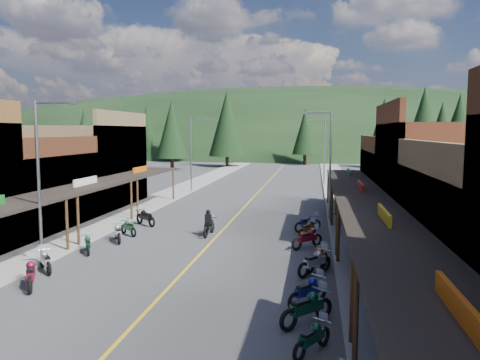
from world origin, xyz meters
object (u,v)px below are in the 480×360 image
at_px(bike_east_2, 312,337).
at_px(pedestrian_east_a, 365,247).
at_px(pine_0, 85,131).
at_px(streetlight_2, 328,160).
at_px(bike_west_5, 45,260).
at_px(pine_7, 147,128).
at_px(pine_9, 442,132).
at_px(bike_west_6, 88,243).
at_px(pine_2, 227,123).
at_px(rider_on_bike, 209,225).
at_px(shop_east_2, 452,185).
at_px(pine_5, 459,124).
at_px(bike_west_9, 146,217).
at_px(bike_east_5, 315,261).
at_px(bike_east_9, 308,222).
at_px(pine_8, 126,135).
at_px(streetlight_1, 192,151).
at_px(pine_1, 173,128).
at_px(pine_3, 305,131).
at_px(pine_10, 172,130).
at_px(shop_west_3, 84,166).
at_px(streetlight_0, 41,175).
at_px(shop_east_3, 416,183).
at_px(pine_4, 384,127).
at_px(shop_west_2, 15,192).
at_px(pine_11, 424,126).
at_px(bike_east_4, 308,290).
at_px(streetlight_3, 323,149).
at_px(pedestrian_east_b, 336,202).
at_px(bike_west_7, 118,232).
at_px(bike_west_4, 31,273).
at_px(bike_east_3, 307,306).
at_px(bike_east_8, 307,229).
at_px(bike_west_8, 128,227).
at_px(bike_east_7, 307,237).
at_px(bike_east_6, 318,257).

xyz_separation_m(bike_east_2, pedestrian_east_a, (2.40, 8.92, 0.57)).
xyz_separation_m(pine_0, bike_east_2, (46.01, -75.08, -5.95)).
xyz_separation_m(streetlight_2, bike_west_5, (-13.33, -14.86, -3.89)).
relative_size(pine_7, pine_9, 1.16).
distance_m(pine_9, bike_west_6, 57.25).
height_order(pine_2, rider_on_bike, pine_2).
relative_size(shop_east_2, pine_5, 0.78).
height_order(bike_west_5, bike_west_9, bike_west_9).
distance_m(bike_east_5, bike_east_9, 9.40).
bearing_deg(pine_8, streetlight_1, -50.10).
bearing_deg(pine_9, streetlight_1, -143.38).
relative_size(pine_2, pine_7, 1.12).
relative_size(pine_1, pine_8, 1.25).
relative_size(pine_3, pine_10, 0.95).
bearing_deg(shop_west_3, streetlight_0, -68.45).
bearing_deg(bike_east_2, shop_east_3, 104.39).
distance_m(pine_4, bike_west_9, 60.97).
relative_size(shop_west_2, bike_west_9, 4.89).
bearing_deg(pine_11, bike_east_4, -106.71).
distance_m(shop_west_3, shop_east_2, 29.19).
height_order(pine_5, pedestrian_east_a, pine_5).
bearing_deg(streetlight_3, bike_west_5, -109.88).
bearing_deg(pedestrian_east_b, shop_east_3, 176.44).
xyz_separation_m(shop_west_2, bike_west_6, (7.72, -5.09, -2.00)).
bearing_deg(streetlight_1, pine_9, 36.62).
height_order(pine_0, pine_7, pine_7).
bearing_deg(bike_west_7, streetlight_0, -134.61).
bearing_deg(bike_west_7, pine_2, 64.92).
bearing_deg(pine_4, bike_west_4, -108.95).
distance_m(bike_east_4, bike_east_5, 3.91).
relative_size(pine_0, bike_east_2, 5.91).
bearing_deg(bike_west_9, bike_east_5, -91.19).
height_order(shop_east_2, bike_west_6, shop_east_2).
xyz_separation_m(pine_2, bike_east_3, (15.81, -69.04, -7.32)).
bearing_deg(bike_west_6, pine_2, 64.67).
relative_size(streetlight_3, bike_east_8, 4.05).
xyz_separation_m(bike_west_7, bike_west_8, (-0.07, 1.76, -0.07)).
distance_m(pine_0, bike_east_7, 77.60).
xyz_separation_m(streetlight_0, bike_east_9, (12.56, 10.07, -3.85)).
relative_size(streetlight_2, bike_west_7, 3.76).
distance_m(streetlight_3, pedestrian_east_a, 34.35).
bearing_deg(pedestrian_east_b, pine_7, -75.93).
xyz_separation_m(pine_8, bike_east_2, (28.01, -53.08, -5.45)).
relative_size(pine_11, bike_west_5, 6.20).
relative_size(pine_7, bike_east_8, 6.34).
xyz_separation_m(streetlight_0, bike_west_9, (1.35, 10.18, -3.82)).
xyz_separation_m(streetlight_0, pine_2, (-3.05, 64.00, 3.53)).
distance_m(pine_1, bike_west_7, 73.37).
bearing_deg(bike_east_6, streetlight_1, 142.05).
bearing_deg(pine_11, pine_8, 177.27).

